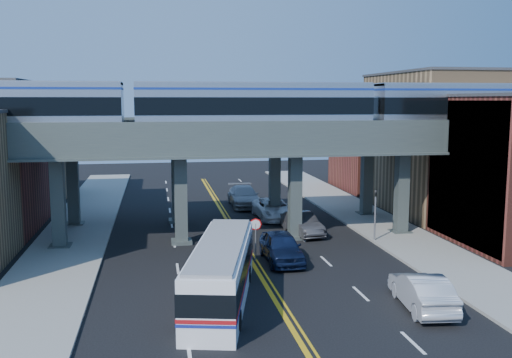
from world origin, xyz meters
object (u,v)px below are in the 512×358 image
stop_sign (256,232)px  car_parked_curb (422,291)px  traffic_signal (375,209)px  transit_bus (221,273)px  transit_train (254,106)px  car_lane_b (302,224)px  car_lane_c (274,209)px  car_lane_a (281,247)px  car_lane_d (244,196)px

stop_sign → car_parked_curb: 11.39m
traffic_signal → transit_bus: traffic_signal is taller
transit_train → car_lane_b: 9.39m
stop_sign → car_lane_c: (3.61, 11.88, -0.93)m
transit_bus → car_lane_b: size_ratio=2.30×
traffic_signal → car_lane_c: bearing=120.8°
car_lane_a → car_lane_d: bearing=88.5°
stop_sign → traffic_signal: traffic_signal is taller
transit_train → car_parked_curb: bearing=-69.1°
car_lane_b → car_parked_curb: (1.77, -15.52, 0.05)m
traffic_signal → car_parked_curb: (-2.60, -12.45, -1.45)m
car_lane_a → car_lane_d: 18.50m
transit_train → car_lane_b: bearing=16.0°
transit_train → car_parked_curb: size_ratio=9.55×
transit_train → car_lane_c: size_ratio=8.27×
transit_train → stop_sign: size_ratio=18.78×
transit_bus → car_lane_c: bearing=-6.1°
car_lane_d → traffic_signal: bearing=-65.3°
traffic_signal → stop_sign: bearing=-161.4°
traffic_signal → transit_train: bearing=166.1°
traffic_signal → transit_bus: 15.42m
car_lane_a → car_lane_d: size_ratio=0.84×
traffic_signal → car_lane_c: 10.45m
car_lane_c → car_parked_curb: car_parked_curb is taller
transit_bus → car_lane_c: size_ratio=1.88×
stop_sign → car_lane_a: bearing=-20.6°
traffic_signal → car_lane_a: bearing=-154.3°
stop_sign → car_lane_d: bearing=83.5°
car_lane_b → car_parked_curb: car_parked_curb is taller
traffic_signal → car_lane_a: (-7.40, -3.56, -1.40)m
car_lane_c → traffic_signal: bearing=-60.6°
car_lane_c → car_lane_d: size_ratio=0.94×
car_lane_a → car_parked_curb: size_ratio=1.03×
car_lane_b → car_lane_d: 12.11m
car_lane_a → car_lane_b: bearing=65.7°
car_lane_c → stop_sign: bearing=-108.3°
traffic_signal → car_parked_curb: size_ratio=0.79×
stop_sign → car_lane_a: stop_sign is taller
car_lane_b → car_parked_curb: 15.62m
stop_sign → traffic_signal: size_ratio=0.64×
car_lane_c → transit_bus: bearing=-110.6°
stop_sign → car_lane_c: 12.45m
transit_train → car_parked_curb: 17.65m
stop_sign → car_parked_curb: size_ratio=0.51×
stop_sign → traffic_signal: (8.90, 3.00, 0.54)m
car_parked_curb → transit_bus: bearing=-8.9°
car_lane_b → car_parked_curb: size_ratio=0.95×
transit_train → car_parked_curb: (5.52, -14.45, -8.50)m
traffic_signal → car_lane_b: bearing=144.9°
car_parked_curb → car_lane_c: bearing=-76.2°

